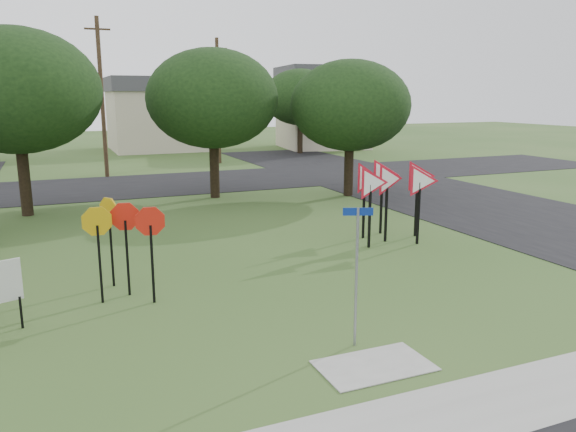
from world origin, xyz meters
The scene contains 16 objects.
ground centered at (0.00, 0.00, 0.00)m, with size 140.00×140.00×0.00m, color #2E4E1D.
sidewalk centered at (0.00, -4.20, 0.01)m, with size 30.00×1.60×0.02m, color gray.
street_right centered at (12.00, 10.00, 0.01)m, with size 8.00×50.00×0.02m, color black.
street_far centered at (0.00, 20.00, 0.01)m, with size 60.00×8.00×0.02m, color black.
curb_pad centered at (0.00, -2.40, 0.01)m, with size 2.00×1.20×0.02m, color gray.
street_name_sign centered at (0.10, -1.51, 1.56)m, with size 0.53×0.22×2.69m.
stop_sign_cluster centered at (-3.61, 2.99, 1.70)m, with size 1.80×1.95×2.28m.
yield_sign_cluster centered at (5.13, 5.07, 1.93)m, with size 3.34×2.32×2.64m.
far_pole_a centered at (-2.00, 24.00, 4.60)m, with size 1.40×0.24×9.00m.
far_pole_b centered at (6.00, 28.00, 4.35)m, with size 1.40×0.24×8.50m.
house_mid centered at (4.00, 40.00, 3.15)m, with size 8.40×8.40×6.20m.
house_right centered at (18.00, 36.00, 3.65)m, with size 8.30×8.30×7.20m.
tree_near_left centered at (-6.00, 14.00, 4.86)m, with size 6.40×6.40×7.27m.
tree_near_mid centered at (2.00, 15.00, 4.54)m, with size 6.00×6.00×6.80m.
tree_near_right centered at (8.00, 13.00, 4.22)m, with size 5.60×5.60×6.33m.
tree_far_right centered at (14.00, 32.00, 4.54)m, with size 6.00×6.00×6.80m.
Camera 1 is at (-4.98, -10.22, 4.70)m, focal length 35.00 mm.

